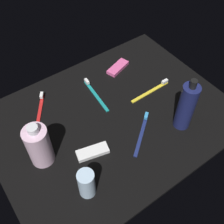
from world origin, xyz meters
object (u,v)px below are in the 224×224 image
object	(u,v)px
lotion_bottle	(186,107)
snack_bar_pink	(118,67)
deodorant_stick	(87,184)
toothbrush_red	(40,110)
bodywash_bottle	(39,146)
toothbrush_teal	(95,93)
toothbrush_navy	(142,131)
snack_bar_white	(93,152)
toothbrush_yellow	(152,90)

from	to	relation	value
lotion_bottle	snack_bar_pink	xyz separation A→B (cm)	(-0.93, 36.08, -8.64)
deodorant_stick	toothbrush_red	bearing A→B (deg)	86.27
toothbrush_red	snack_bar_pink	bearing A→B (deg)	2.77
bodywash_bottle	lotion_bottle	bearing A→B (deg)	-19.00
toothbrush_teal	deodorant_stick	bearing A→B (deg)	-126.33
toothbrush_navy	snack_bar_pink	size ratio (longest dim) A/B	1.44
lotion_bottle	toothbrush_navy	bearing A→B (deg)	159.21
bodywash_bottle	toothbrush_navy	bearing A→B (deg)	-18.23
toothbrush_teal	lotion_bottle	bearing A→B (deg)	-60.48
bodywash_bottle	deodorant_stick	xyz separation A→B (cm)	(5.60, -17.56, -2.45)
lotion_bottle	snack_bar_white	world-z (taller)	lotion_bottle
toothbrush_navy	toothbrush_red	bearing A→B (deg)	129.56
deodorant_stick	snack_bar_white	distance (cm)	13.69
snack_bar_pink	snack_bar_white	bearing A→B (deg)	-155.66
bodywash_bottle	toothbrush_teal	size ratio (longest dim) A/B	0.93
deodorant_stick	toothbrush_red	distance (cm)	36.54
toothbrush_yellow	snack_bar_pink	distance (cm)	18.37
snack_bar_pink	toothbrush_teal	bearing A→B (deg)	-175.69
bodywash_bottle	snack_bar_white	xyz separation A→B (cm)	(13.85, -7.54, -6.81)
deodorant_stick	toothbrush_navy	bearing A→B (deg)	14.78
lotion_bottle	bodywash_bottle	xyz separation A→B (cm)	(-45.52, 15.67, -1.83)
snack_bar_pink	lotion_bottle	bearing A→B (deg)	-106.46
lotion_bottle	snack_bar_pink	bearing A→B (deg)	91.47
deodorant_stick	snack_bar_white	world-z (taller)	deodorant_stick
deodorant_stick	toothbrush_yellow	bearing A→B (deg)	25.19
deodorant_stick	lotion_bottle	bearing A→B (deg)	2.70
toothbrush_teal	snack_bar_white	distance (cm)	26.14
toothbrush_yellow	snack_bar_pink	world-z (taller)	toothbrush_yellow
snack_bar_white	toothbrush_red	bearing A→B (deg)	116.87
toothbrush_red	snack_bar_white	xyz separation A→B (cm)	(5.89, -26.17, 0.14)
snack_bar_pink	bodywash_bottle	bearing A→B (deg)	-173.34
toothbrush_red	toothbrush_teal	xyz separation A→B (cm)	(20.80, -4.70, 0.00)
toothbrush_red	toothbrush_yellow	bearing A→B (deg)	-22.20
toothbrush_navy	toothbrush_red	world-z (taller)	same
bodywash_bottle	toothbrush_red	size ratio (longest dim) A/B	1.08
toothbrush_teal	snack_bar_white	world-z (taller)	toothbrush_teal
toothbrush_red	toothbrush_teal	size ratio (longest dim) A/B	0.87
toothbrush_yellow	toothbrush_red	size ratio (longest dim) A/B	1.15
bodywash_bottle	toothbrush_red	distance (cm)	21.42
toothbrush_navy	snack_bar_pink	world-z (taller)	toothbrush_navy
toothbrush_red	snack_bar_white	world-z (taller)	toothbrush_red
bodywash_bottle	toothbrush_yellow	size ratio (longest dim) A/B	0.94
deodorant_stick	snack_bar_white	xyz separation A→B (cm)	(8.25, 10.02, -4.36)
bodywash_bottle	toothbrush_teal	xyz separation A→B (cm)	(28.76, 13.93, -6.95)
lotion_bottle	toothbrush_navy	xyz separation A→B (cm)	(-13.45, 5.11, -8.78)
bodywash_bottle	toothbrush_red	bearing A→B (deg)	66.87
toothbrush_yellow	toothbrush_teal	distance (cm)	22.37
deodorant_stick	toothbrush_teal	distance (cm)	39.34
lotion_bottle	bodywash_bottle	world-z (taller)	lotion_bottle
toothbrush_teal	toothbrush_yellow	bearing A→B (deg)	-31.22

